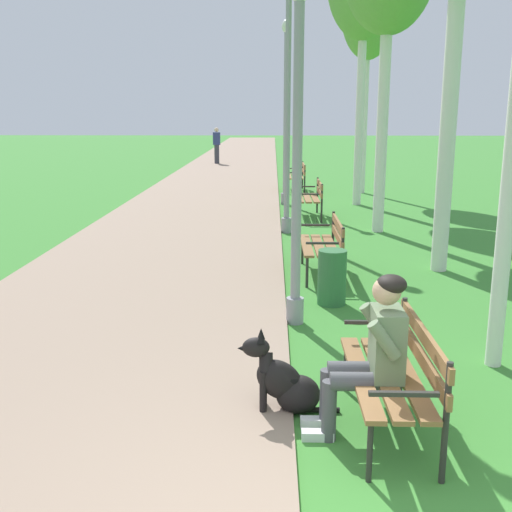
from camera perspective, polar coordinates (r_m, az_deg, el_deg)
paved_path at (r=27.10m, az=-2.40°, el=8.13°), size 4.03×60.00×0.04m
park_bench_near at (r=4.86m, az=12.82°, el=-9.95°), size 0.55×1.50×0.85m
park_bench_mid at (r=9.24m, az=6.35°, el=1.35°), size 0.55×1.50×0.85m
park_bench_far at (r=14.30m, az=5.11°, el=5.56°), size 0.55×1.50×0.85m
park_bench_furthest at (r=19.06m, az=3.83°, el=7.47°), size 0.55×1.50×0.85m
person_seated_on_near_bench at (r=4.70m, az=10.56°, el=-8.42°), size 0.74×0.49×1.25m
dog_black at (r=5.11m, az=2.69°, el=-11.52°), size 0.83×0.28×0.71m
lamp_post_near at (r=6.86m, az=3.80°, el=9.59°), size 0.24×0.24×3.80m
lamp_post_mid at (r=12.31m, az=2.92°, el=13.44°), size 0.24×0.24×4.76m
lamp_post_far at (r=16.17m, az=2.74°, el=13.05°), size 0.24×0.24×4.58m
birch_tree_sixth at (r=18.99m, az=10.33°, el=21.41°), size 1.59×1.70×6.64m
litter_bin at (r=7.89m, az=6.97°, el=-1.95°), size 0.36×0.36×0.70m
pedestrian_distant at (r=28.81m, az=-3.62°, el=10.05°), size 0.32×0.22×1.65m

